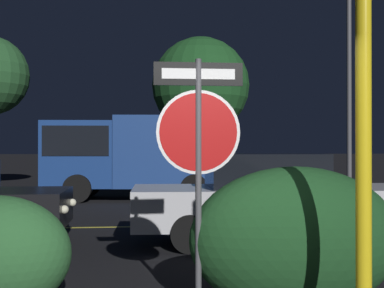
{
  "coord_description": "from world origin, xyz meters",
  "views": [
    {
      "loc": [
        -0.3,
        -3.66,
        1.64
      ],
      "look_at": [
        0.64,
        5.34,
        1.7
      ],
      "focal_mm": 50.0,
      "sensor_mm": 36.0,
      "label": 1
    }
  ],
  "objects_px": {
    "stop_sign": "(198,136)",
    "tree_1": "(201,86)",
    "hedge_bush_3": "(295,239)",
    "delivery_truck": "(134,152)",
    "street_lamp": "(349,64)",
    "yellow_pole_right": "(364,169)",
    "passing_car_3": "(271,199)"
  },
  "relations": [
    {
      "from": "stop_sign",
      "to": "tree_1",
      "type": "relative_size",
      "value": 0.39
    },
    {
      "from": "hedge_bush_3",
      "to": "delivery_truck",
      "type": "xyz_separation_m",
      "value": [
        -1.66,
        11.83,
        0.77
      ]
    },
    {
      "from": "street_lamp",
      "to": "tree_1",
      "type": "xyz_separation_m",
      "value": [
        -4.36,
        5.54,
        -0.16
      ]
    },
    {
      "from": "street_lamp",
      "to": "tree_1",
      "type": "relative_size",
      "value": 1.12
    },
    {
      "from": "yellow_pole_right",
      "to": "tree_1",
      "type": "height_order",
      "value": "tree_1"
    },
    {
      "from": "hedge_bush_3",
      "to": "delivery_truck",
      "type": "relative_size",
      "value": 0.36
    },
    {
      "from": "passing_car_3",
      "to": "delivery_truck",
      "type": "relative_size",
      "value": 0.84
    },
    {
      "from": "yellow_pole_right",
      "to": "hedge_bush_3",
      "type": "height_order",
      "value": "yellow_pole_right"
    },
    {
      "from": "delivery_truck",
      "to": "yellow_pole_right",
      "type": "bearing_deg",
      "value": -168.22
    },
    {
      "from": "stop_sign",
      "to": "yellow_pole_right",
      "type": "height_order",
      "value": "yellow_pole_right"
    },
    {
      "from": "yellow_pole_right",
      "to": "passing_car_3",
      "type": "distance_m",
      "value": 5.26
    },
    {
      "from": "passing_car_3",
      "to": "stop_sign",
      "type": "bearing_deg",
      "value": -20.95
    },
    {
      "from": "stop_sign",
      "to": "delivery_truck",
      "type": "height_order",
      "value": "delivery_truck"
    },
    {
      "from": "yellow_pole_right",
      "to": "delivery_truck",
      "type": "height_order",
      "value": "yellow_pole_right"
    },
    {
      "from": "yellow_pole_right",
      "to": "delivery_truck",
      "type": "distance_m",
      "value": 13.25
    },
    {
      "from": "passing_car_3",
      "to": "tree_1",
      "type": "xyz_separation_m",
      "value": [
        0.43,
        13.75,
        3.53
      ]
    },
    {
      "from": "passing_car_3",
      "to": "hedge_bush_3",
      "type": "bearing_deg",
      "value": -8.56
    },
    {
      "from": "stop_sign",
      "to": "hedge_bush_3",
      "type": "height_order",
      "value": "stop_sign"
    },
    {
      "from": "passing_car_3",
      "to": "delivery_truck",
      "type": "xyz_separation_m",
      "value": [
        -2.4,
        7.95,
        0.74
      ]
    },
    {
      "from": "yellow_pole_right",
      "to": "hedge_bush_3",
      "type": "xyz_separation_m",
      "value": [
        -0.14,
        1.29,
        -0.76
      ]
    },
    {
      "from": "street_lamp",
      "to": "yellow_pole_right",
      "type": "bearing_deg",
      "value": -111.93
    },
    {
      "from": "street_lamp",
      "to": "tree_1",
      "type": "height_order",
      "value": "street_lamp"
    },
    {
      "from": "passing_car_3",
      "to": "street_lamp",
      "type": "height_order",
      "value": "street_lamp"
    },
    {
      "from": "delivery_truck",
      "to": "tree_1",
      "type": "distance_m",
      "value": 7.03
    },
    {
      "from": "passing_car_3",
      "to": "delivery_truck",
      "type": "height_order",
      "value": "delivery_truck"
    },
    {
      "from": "street_lamp",
      "to": "tree_1",
      "type": "bearing_deg",
      "value": 128.19
    },
    {
      "from": "stop_sign",
      "to": "passing_car_3",
      "type": "distance_m",
      "value": 4.51
    },
    {
      "from": "yellow_pole_right",
      "to": "stop_sign",
      "type": "bearing_deg",
      "value": 134.74
    },
    {
      "from": "passing_car_3",
      "to": "street_lamp",
      "type": "distance_m",
      "value": 10.19
    },
    {
      "from": "hedge_bush_3",
      "to": "tree_1",
      "type": "relative_size",
      "value": 0.33
    },
    {
      "from": "passing_car_3",
      "to": "street_lamp",
      "type": "relative_size",
      "value": 0.69
    },
    {
      "from": "hedge_bush_3",
      "to": "street_lamp",
      "type": "bearing_deg",
      "value": 65.44
    }
  ]
}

